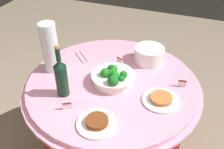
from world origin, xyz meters
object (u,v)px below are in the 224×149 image
food_plate_stir_fry (97,122)px  decorative_fruit_vase (51,50)px  wine_bottle (61,77)px  label_placard_mid (67,105)px  serving_tongs (82,57)px  label_placard_rear (182,83)px  broccoli_bowl (113,77)px  plate_stack (149,54)px  food_plate_peanuts (161,99)px  label_placard_front (120,60)px

food_plate_stir_fry → decorative_fruit_vase: bearing=-36.9°
wine_bottle → label_placard_mid: wine_bottle is taller
serving_tongs → label_placard_rear: bearing=173.6°
wine_bottle → label_placard_mid: (-0.09, 0.11, -0.10)m
wine_bottle → serving_tongs: 0.43m
food_plate_stir_fry → serving_tongs: bearing=-57.3°
wine_bottle → serving_tongs: size_ratio=2.30×
label_placard_rear → food_plate_stir_fry: bearing=51.8°
broccoli_bowl → label_placard_mid: bearing=63.1°
plate_stack → wine_bottle: wine_bottle is taller
food_plate_stir_fry → label_placard_rear: size_ratio=4.00×
broccoli_bowl → serving_tongs: (0.32, -0.20, -0.04)m
plate_stack → serving_tongs: bearing=15.3°
decorative_fruit_vase → serving_tongs: (-0.12, -0.20, -0.14)m
label_placard_mid → label_placard_rear: 0.72m
plate_stack → food_plate_peanuts: size_ratio=0.95×
broccoli_bowl → decorative_fruit_vase: (0.44, -0.00, 0.10)m
food_plate_stir_fry → food_plate_peanuts: 0.41m
decorative_fruit_vase → label_placard_front: decorative_fruit_vase is taller
decorative_fruit_vase → label_placard_front: bearing=-151.4°
serving_tongs → food_plate_peanuts: food_plate_peanuts is taller
serving_tongs → label_placard_front: bearing=-174.9°
label_placard_mid → decorative_fruit_vase: bearing=-48.4°
food_plate_stir_fry → label_placard_rear: 0.61m
broccoli_bowl → decorative_fruit_vase: decorative_fruit_vase is taller
serving_tongs → label_placard_mid: 0.54m
food_plate_peanuts → label_placard_front: label_placard_front is taller
serving_tongs → food_plate_peanuts: (-0.64, 0.26, 0.01)m
broccoli_bowl → food_plate_peanuts: broccoli_bowl is taller
serving_tongs → label_placard_mid: bearing=107.1°
decorative_fruit_vase → label_placard_rear: decorative_fruit_vase is taller
food_plate_stir_fry → label_placard_mid: bearing=-13.0°
food_plate_peanuts → broccoli_bowl: bearing=-11.0°
plate_stack → food_plate_stir_fry: 0.70m
broccoli_bowl → food_plate_stir_fry: bearing=96.8°
plate_stack → label_placard_mid: plate_stack is taller
decorative_fruit_vase → label_placard_rear: size_ratio=6.18×
plate_stack → label_placard_front: size_ratio=3.82×
plate_stack → serving_tongs: size_ratio=1.44×
label_placard_front → label_placard_mid: size_ratio=1.00×
label_placard_mid → broccoli_bowl: bearing=-116.9°
decorative_fruit_vase → food_plate_peanuts: size_ratio=1.55×
food_plate_stir_fry → food_plate_peanuts: food_plate_stir_fry is taller
label_placard_front → serving_tongs: bearing=5.1°
decorative_fruit_vase → label_placard_rear: 0.87m
wine_bottle → label_placard_rear: size_ratio=6.11×
label_placard_rear → decorative_fruit_vase: bearing=7.6°
broccoli_bowl → food_plate_peanuts: size_ratio=1.27×
decorative_fruit_vase → broccoli_bowl: bearing=179.6°
serving_tongs → label_placard_rear: size_ratio=2.66×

